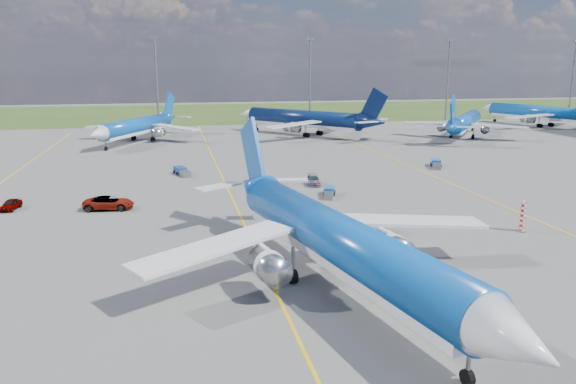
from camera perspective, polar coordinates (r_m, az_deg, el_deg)
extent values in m
plane|color=#50504E|center=(42.21, -1.67, -9.21)|extent=(400.00, 400.00, 0.00)
cube|color=#2D4719|center=(189.31, -9.71, 7.93)|extent=(400.00, 80.00, 0.01)
cube|color=gold|center=(70.66, -5.93, -0.14)|extent=(0.25, 160.00, 0.02)
cube|color=gold|center=(88.13, 13.16, 2.20)|extent=(0.25, 120.00, 0.02)
cylinder|color=slate|center=(148.64, -13.18, 10.70)|extent=(0.50, 0.50, 22.00)
cube|color=slate|center=(148.69, -13.41, 15.05)|extent=(2.20, 0.50, 0.80)
cylinder|color=slate|center=(153.07, 2.24, 11.08)|extent=(0.50, 0.50, 22.00)
cube|color=slate|center=(153.13, 2.27, 15.31)|extent=(2.20, 0.50, 0.80)
cylinder|color=slate|center=(167.24, 15.91, 10.76)|extent=(0.50, 0.50, 22.00)
cube|color=slate|center=(167.29, 16.15, 14.63)|extent=(2.20, 0.50, 0.80)
cylinder|color=slate|center=(188.97, 26.91, 10.07)|extent=(0.50, 0.50, 22.00)
cylinder|color=red|center=(58.68, 22.70, -2.30)|extent=(0.50, 0.50, 3.00)
imported|color=#999999|center=(69.58, -26.34, -1.15)|extent=(1.98, 3.70, 1.20)
imported|color=#999999|center=(65.52, -17.76, -1.06)|extent=(5.70, 3.10, 1.52)
imported|color=#999999|center=(75.41, 2.61, 1.21)|extent=(2.31, 4.40, 1.22)
cube|color=#196099|center=(69.75, 4.22, 0.12)|extent=(1.89, 2.55, 0.96)
cube|color=slate|center=(67.56, 4.12, -0.38)|extent=(1.56, 2.00, 0.79)
cube|color=navy|center=(84.24, -10.90, 2.18)|extent=(1.95, 2.76, 1.05)
cube|color=slate|center=(81.91, -10.41, 1.83)|extent=(1.61, 2.15, 0.86)
cube|color=#1C54A8|center=(92.00, 14.80, 2.89)|extent=(2.32, 2.95, 1.10)
cube|color=slate|center=(89.45, 14.88, 2.54)|extent=(1.90, 2.32, 0.90)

